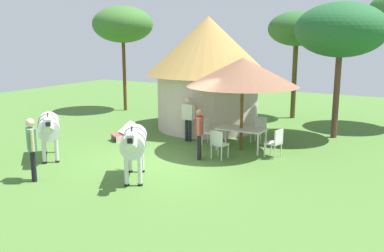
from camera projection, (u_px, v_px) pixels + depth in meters
The scene contains 17 objects.
ground_plane at pixel (163, 162), 12.79m from camera, with size 36.00×36.00×0.00m, color #4B7632.
thatched_hut at pixel (208, 68), 16.96m from camera, with size 4.93×4.93×4.47m.
shade_umbrella at pixel (243, 72), 13.57m from camera, with size 3.61×3.61×3.03m.
patio_dining_table at pixel (241, 131), 13.97m from camera, with size 1.57×0.87×0.74m.
patio_chair_east_end at pixel (207, 130), 14.72m from camera, with size 0.45×0.47×0.90m.
patio_chair_west_end at pixel (218, 142), 12.99m from camera, with size 0.50×0.48×0.90m.
patio_chair_near_hut at pixel (276, 141), 13.12m from camera, with size 0.51×0.53×0.90m.
patio_chair_near_lawn at pixel (259, 128), 15.04m from camera, with size 0.48×0.46×0.90m.
guest_beside_umbrella at pixel (199, 129), 12.85m from camera, with size 0.33×0.53×1.56m.
guest_behind_table at pixel (188, 115), 15.09m from camera, with size 0.57×0.21×1.59m.
standing_watcher at pixel (32, 144), 10.92m from camera, with size 0.51×0.43×1.66m.
striped_lounge_chair at pixel (123, 133), 15.37m from camera, with size 0.85×0.95×0.65m.
zebra_nearest_camera at pixel (134, 142), 11.03m from camera, with size 1.39×1.85×1.55m.
zebra_by_umbrella at pixel (49, 127), 12.97m from camera, with size 1.76×1.66×1.52m.
acacia_tree_right_background at pixel (123, 25), 20.75m from camera, with size 2.94×2.94×5.13m.
acacia_tree_far_lawn at pixel (341, 30), 15.05m from camera, with size 3.23×3.23×4.88m.
acacia_tree_left_background at pixel (297, 29), 18.80m from camera, with size 2.52×2.52×4.77m.
Camera 1 is at (6.80, -10.27, 3.72)m, focal length 39.88 mm.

